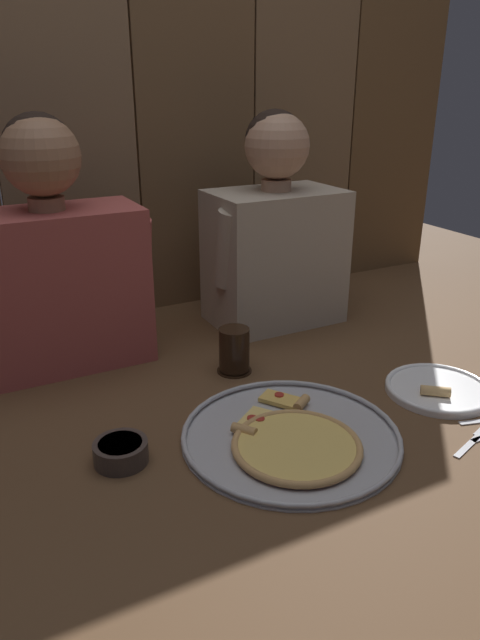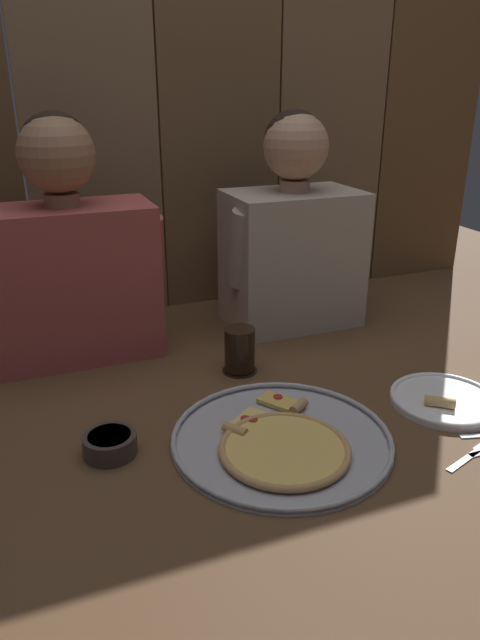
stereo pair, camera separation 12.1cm
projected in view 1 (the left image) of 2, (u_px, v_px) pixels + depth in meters
ground_plane at (261, 417)px, 1.20m from camera, size 3.20×3.20×0.00m
pizza_tray at (292, 437)px, 1.11m from camera, size 0.42×0.42×0.03m
dinner_plate at (438, 389)px, 1.29m from camera, size 0.23×0.23×0.03m
drinking_glass at (234, 351)px, 1.37m from camera, size 0.08×0.08×0.11m
dipping_bowl at (121, 451)px, 1.05m from camera, size 0.10×0.10×0.04m
table_fork at (473, 441)px, 1.11m from camera, size 0.13×0.06×0.01m
diner_left at (54, 261)px, 1.34m from camera, size 0.44×0.21×0.58m
diner_right at (275, 234)px, 1.60m from camera, size 0.39×0.23×0.58m
wooden_backdrop_wall at (134, 112)px, 1.57m from camera, size 2.19×0.03×1.13m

